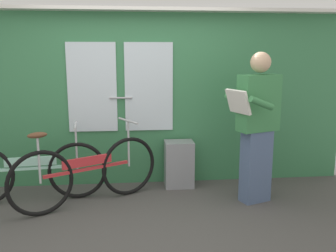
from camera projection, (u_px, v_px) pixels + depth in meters
The scene contains 6 objects.
ground_plane at pixel (141, 228), 3.63m from camera, with size 6.41×4.20×0.04m, color #474442.
train_door_wall at pixel (136, 95), 4.67m from camera, with size 5.41×0.28×2.20m.
bicycle_near_door at pixel (87, 172), 4.08m from camera, with size 1.54×0.89×0.91m.
bicycle_leaning_behind at pixel (30, 171), 4.17m from camera, with size 1.68×0.44×0.88m.
passenger_reading_newspaper at pixel (257, 125), 4.08m from camera, with size 0.62×0.56×1.68m.
trash_bin_by_wall at pixel (179, 164), 4.68m from camera, with size 0.36×0.28×0.58m, color gray.
Camera 1 is at (-0.06, -3.38, 1.66)m, focal length 39.50 mm.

